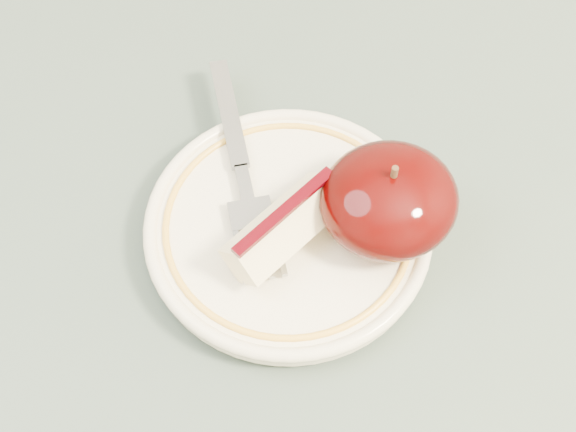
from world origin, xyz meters
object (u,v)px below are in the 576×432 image
object	(u,v)px
table	(378,384)
plate	(288,227)
fork	(241,169)
apple_half	(389,200)

from	to	relation	value
table	plate	distance (m)	0.14
table	fork	size ratio (longest dim) A/B	5.22
table	apple_half	bearing A→B (deg)	74.77
apple_half	fork	world-z (taller)	apple_half
plate	apple_half	xyz separation A→B (m)	(0.06, -0.02, 0.03)
table	apple_half	distance (m)	0.15
plate	apple_half	bearing A→B (deg)	-15.95
fork	plate	bearing A→B (deg)	-153.94
apple_half	fork	bearing A→B (deg)	140.34
table	fork	distance (m)	0.18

